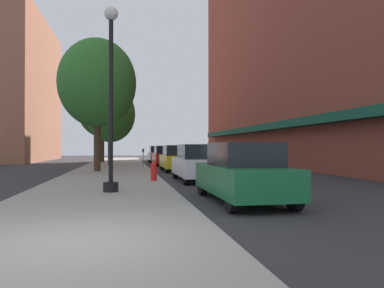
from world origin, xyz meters
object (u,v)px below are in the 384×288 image
object	(u,v)px
tree_near	(97,83)
car_white	(197,163)
tree_mid	(110,114)
car_green	(243,173)
car_silver	(158,154)
fire_hydrant	(154,171)
car_yellow	(177,159)
parking_meter_near	(143,155)
car_red	(164,156)
tree_far	(102,109)
lamppost	(111,95)

from	to	relation	value
tree_near	car_white	world-z (taller)	tree_near
tree_mid	car_white	xyz separation A→B (m)	(4.41, -13.31, -3.38)
car_green	car_silver	bearing A→B (deg)	87.79
fire_hydrant	car_yellow	size ratio (longest dim) A/B	0.18
fire_hydrant	tree_mid	world-z (taller)	tree_mid
car_yellow	fire_hydrant	bearing A→B (deg)	-103.37
fire_hydrant	parking_meter_near	distance (m)	11.05
car_yellow	car_silver	bearing A→B (deg)	91.95
tree_mid	car_red	size ratio (longest dim) A/B	1.48
parking_meter_near	tree_mid	world-z (taller)	tree_mid
tree_far	car_red	size ratio (longest dim) A/B	1.78
parking_meter_near	car_green	distance (m)	16.71
parking_meter_near	car_green	world-z (taller)	car_green
lamppost	car_silver	distance (m)	24.95
tree_near	car_silver	bearing A→B (deg)	71.25
parking_meter_near	tree_near	world-z (taller)	tree_near
fire_hydrant	tree_near	world-z (taller)	tree_near
lamppost	tree_far	distance (m)	23.30
tree_mid	car_silver	xyz separation A→B (m)	(4.41, 7.00, -3.38)
tree_mid	car_green	xyz separation A→B (m)	(4.41, -19.63, -3.38)
parking_meter_near	tree_far	bearing A→B (deg)	111.87
car_green	fire_hydrant	bearing A→B (deg)	108.00
tree_near	fire_hydrant	bearing A→B (deg)	-67.14
lamppost	tree_near	size ratio (longest dim) A/B	0.75
fire_hydrant	car_white	world-z (taller)	car_white
parking_meter_near	tree_far	world-z (taller)	tree_far
parking_meter_near	tree_far	size ratio (longest dim) A/B	0.17
tree_far	car_white	world-z (taller)	tree_far
fire_hydrant	car_green	world-z (taller)	car_green
tree_mid	parking_meter_near	bearing A→B (deg)	-50.96
parking_meter_near	car_green	xyz separation A→B (m)	(1.95, -16.59, -0.14)
car_green	tree_far	bearing A→B (deg)	99.90
tree_far	car_silver	distance (m)	7.08
fire_hydrant	tree_mid	distance (m)	14.75
parking_meter_near	car_yellow	world-z (taller)	car_yellow
car_white	car_red	size ratio (longest dim) A/B	1.00
tree_near	car_yellow	world-z (taller)	tree_near
car_green	tree_near	bearing A→B (deg)	109.46
car_white	fire_hydrant	bearing A→B (deg)	-159.20
car_red	car_silver	distance (m)	6.45
car_white	car_yellow	distance (m)	6.68
fire_hydrant	car_red	distance (m)	14.78
tree_mid	car_silver	bearing A→B (deg)	57.76
tree_mid	car_yellow	size ratio (longest dim) A/B	1.48
car_yellow	car_red	bearing A→B (deg)	91.95
tree_mid	car_yellow	distance (m)	8.65
tree_near	car_yellow	size ratio (longest dim) A/B	1.83
car_yellow	car_silver	distance (m)	13.63
car_green	car_yellow	world-z (taller)	same
tree_near	lamppost	bearing A→B (deg)	-83.30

